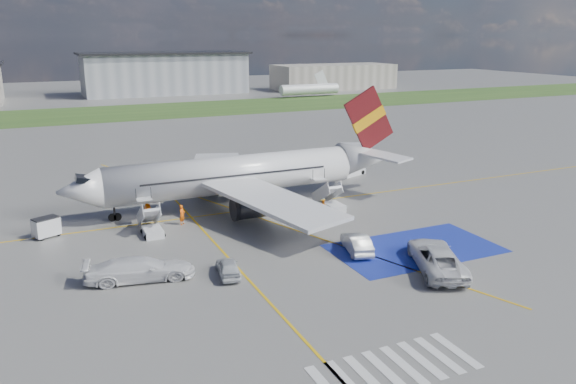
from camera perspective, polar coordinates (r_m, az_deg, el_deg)
name	(u,v)px	position (r m, az deg, el deg)	size (l,w,h in m)	color
ground	(287,251)	(47.09, -0.06, -5.98)	(400.00, 400.00, 0.00)	#60605E
grass_strip	(119,113)	(137.19, -16.83, 7.71)	(400.00, 30.00, 0.01)	#2D4C1E
taxiway_line_main	(239,211)	(57.61, -5.00, -1.94)	(120.00, 0.20, 0.01)	gold
taxiway_line_cross	(281,315)	(36.94, -0.73, -12.36)	(0.20, 60.00, 0.01)	gold
taxiway_line_diag	(239,211)	(57.61, -5.00, -1.94)	(0.20, 60.00, 0.01)	gold
staging_box	(415,248)	(48.74, 12.76, -5.61)	(14.00, 8.00, 0.01)	navy
crosswalk	(394,368)	(32.31, 10.75, -17.12)	(9.00, 4.00, 0.01)	silver
terminal_centre	(165,74)	(179.34, -12.39, 11.65)	(48.00, 18.00, 12.00)	gray
terminal_east	(334,77)	(192.42, 4.65, 11.60)	(40.00, 16.00, 8.00)	gray
airliner	(245,173)	(59.00, -4.35, 1.91)	(36.81, 32.95, 11.92)	silver
airstairs_fwd	(152,228)	(52.09, -13.68, -3.55)	(1.90, 5.20, 3.60)	silver
airstairs_aft	(332,203)	(58.08, 4.49, -1.15)	(1.90, 5.20, 3.60)	silver
gpu_cart	(46,228)	(54.36, -23.35, -3.40)	(2.53, 2.13, 1.81)	silver
belt_loader	(350,173)	(72.31, 6.33, 1.95)	(4.99, 2.97, 1.44)	silver
car_silver_a	(228,267)	(42.41, -6.10, -7.62)	(1.57, 3.91, 1.33)	silver
car_silver_b	(357,243)	(46.89, 7.00, -5.18)	(1.65, 4.72, 1.56)	#B5B9BD
van_white_a	(437,253)	(44.68, 14.86, -6.03)	(3.07, 6.65, 2.50)	silver
van_white_b	(139,265)	(42.67, -14.85, -7.22)	(2.40, 5.90, 2.31)	white
crew_fwd	(182,215)	(54.08, -10.71, -2.28)	(0.70, 0.46, 1.93)	#FF650D
crew_nose	(148,208)	(57.37, -14.08, -1.62)	(0.77, 0.60, 1.59)	orange
crew_aft	(323,209)	(54.82, 3.62, -1.77)	(1.14, 0.48, 1.95)	orange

